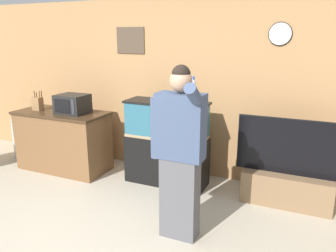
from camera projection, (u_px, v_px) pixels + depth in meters
name	position (u px, v px, depth m)	size (l,w,h in m)	color
wall_back_paneled	(170.00, 88.00, 4.96)	(10.00, 0.08, 2.60)	#A87A4C
counter_island	(64.00, 140.00, 5.16)	(1.45, 0.68, 0.93)	brown
microwave	(73.00, 104.00, 4.92)	(0.45, 0.38, 0.28)	black
knife_block	(38.00, 103.00, 5.13)	(0.15, 0.11, 0.31)	olive
aquarium_on_stand	(167.00, 143.00, 4.62)	(1.16, 0.43, 1.20)	black
tv_on_stand	(287.00, 180.00, 4.09)	(1.30, 0.40, 1.10)	brown
person_standing	(179.00, 152.00, 3.27)	(0.57, 0.43, 1.80)	#515156
trash_bin	(21.00, 135.00, 5.71)	(0.27, 0.27, 0.78)	#B7B7BC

